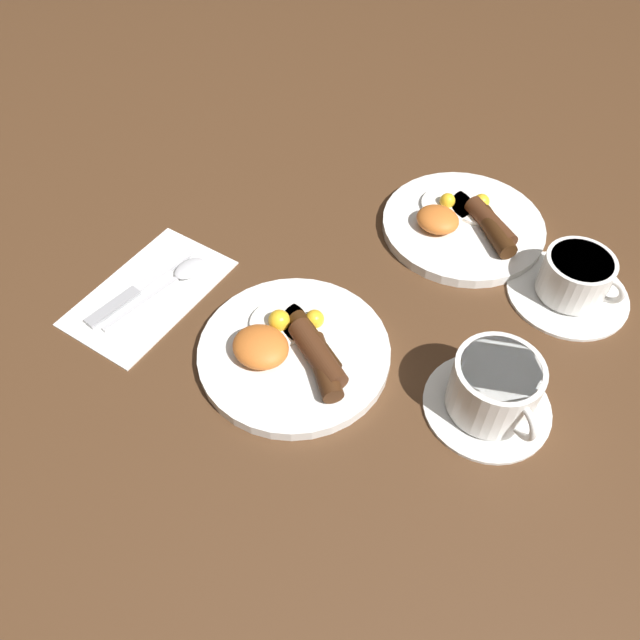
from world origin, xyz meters
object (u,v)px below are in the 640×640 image
Objects in this scene: breakfast_plate_near at (294,350)px; knife at (136,290)px; spoon at (180,276)px; teacup_near at (493,390)px; breakfast_plate_far at (464,224)px; teacup_far at (574,281)px.

breakfast_plate_near is 0.23m from knife.
spoon is at bearing -24.57° from knife.
breakfast_plate_near is at bearing -164.26° from teacup_near.
breakfast_plate_far is 1.33× the size of knife.
teacup_far is at bearing 85.68° from teacup_near.
breakfast_plate_far is at bearing 167.29° from teacup_far.
teacup_far is 0.90× the size of knife.
breakfast_plate_far is 0.47m from knife.
breakfast_plate_far is at bearing 120.79° from teacup_near.
teacup_near is at bearing 15.74° from breakfast_plate_near.
breakfast_plate_far is (0.07, 0.32, -0.00)m from breakfast_plate_near.
teacup_near is 0.47m from knife.
spoon is at bearing -132.01° from breakfast_plate_far.
breakfast_plate_near is at bearing -130.48° from teacup_far.
breakfast_plate_far is 1.59× the size of teacup_near.
teacup_near reaches higher than knife.
breakfast_plate_near is 1.60× the size of teacup_near.
teacup_far is at bearing -12.71° from breakfast_plate_far.
breakfast_plate_near reaches higher than spoon.
spoon is (-0.43, -0.04, -0.03)m from teacup_near.
knife is (-0.47, -0.32, -0.02)m from teacup_far.
teacup_far is at bearing -51.25° from spoon.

